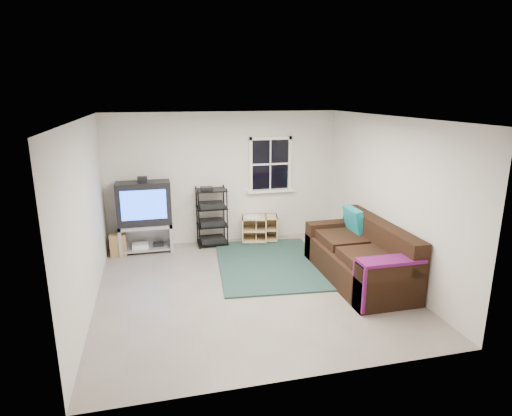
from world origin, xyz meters
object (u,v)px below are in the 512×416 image
object	(u,v)px
side_table_left	(266,227)
side_table_right	(254,227)
tv_unit	(144,211)
av_rack	(212,220)
sofa	(361,258)

from	to	relation	value
side_table_left	side_table_right	bearing A→B (deg)	-172.88
tv_unit	side_table_left	bearing A→B (deg)	1.52
side_table_right	tv_unit	bearing A→B (deg)	-179.16
av_rack	side_table_left	world-z (taller)	av_rack
tv_unit	sofa	xyz separation A→B (m)	(3.39, -2.16, -0.43)
side_table_left	tv_unit	bearing A→B (deg)	-178.48
tv_unit	side_table_right	size ratio (longest dim) A/B	2.48
tv_unit	sofa	size ratio (longest dim) A/B	0.64
av_rack	side_table_left	size ratio (longest dim) A/B	2.25
tv_unit	side_table_right	world-z (taller)	tv_unit
side_table_left	side_table_right	world-z (taller)	side_table_right
side_table_right	sofa	xyz separation A→B (m)	(1.25, -2.19, 0.05)
side_table_left	sofa	world-z (taller)	sofa
sofa	side_table_right	bearing A→B (deg)	119.81
tv_unit	sofa	distance (m)	4.04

